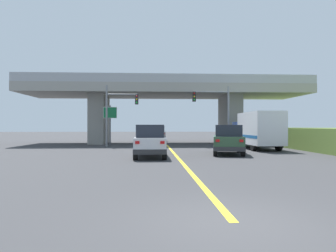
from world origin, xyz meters
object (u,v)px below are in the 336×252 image
suv_crossing (228,140)px  traffic_signal_farside (117,108)px  suv_lead (150,141)px  sedan_oncoming (157,133)px  traffic_signal_nearside (216,107)px  box_truck (257,130)px  highway_sign (110,117)px

suv_crossing → traffic_signal_farside: size_ratio=0.81×
suv_lead → traffic_signal_farside: (-3.17, 10.41, 2.64)m
sedan_oncoming → traffic_signal_farside: 12.27m
suv_crossing → suv_lead: bearing=-150.5°
suv_crossing → sedan_oncoming: size_ratio=1.07×
suv_lead → traffic_signal_nearside: (6.40, 10.35, 2.78)m
sedan_oncoming → box_truck: bearing=-61.8°
suv_crossing → sedan_oncoming: 20.45m
suv_lead → box_truck: size_ratio=0.63×
sedan_oncoming → suv_crossing: bearing=-77.4°
box_truck → highway_sign: highway_sign is taller
box_truck → highway_sign: bearing=154.6°
suv_lead → traffic_signal_farside: bearing=107.0°
suv_lead → sedan_oncoming: 21.69m
box_truck → traffic_signal_nearside: size_ratio=1.25×
traffic_signal_farside → traffic_signal_nearside: bearing=-0.4°
box_truck → sedan_oncoming: 17.29m
highway_sign → suv_lead: bearing=-72.0°
box_truck → sedan_oncoming: bearing=118.2°
traffic_signal_farside → highway_sign: bearing=112.7°
traffic_signal_nearside → traffic_signal_farside: bearing=179.6°
suv_crossing → box_truck: bearing=63.7°
highway_sign → box_truck: bearing=-25.4°
box_truck → traffic_signal_farside: traffic_signal_farside is taller
suv_lead → highway_sign: (-4.15, 12.73, 1.94)m
sedan_oncoming → traffic_signal_farside: bearing=-110.0°
suv_lead → box_truck: 11.15m
suv_lead → sedan_oncoming: bearing=87.6°
sedan_oncoming → traffic_signal_nearside: (5.49, -11.33, 2.78)m
suv_crossing → box_truck: 6.04m
box_truck → sedan_oncoming: box_truck is taller
traffic_signal_nearside → sedan_oncoming: bearing=115.8°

